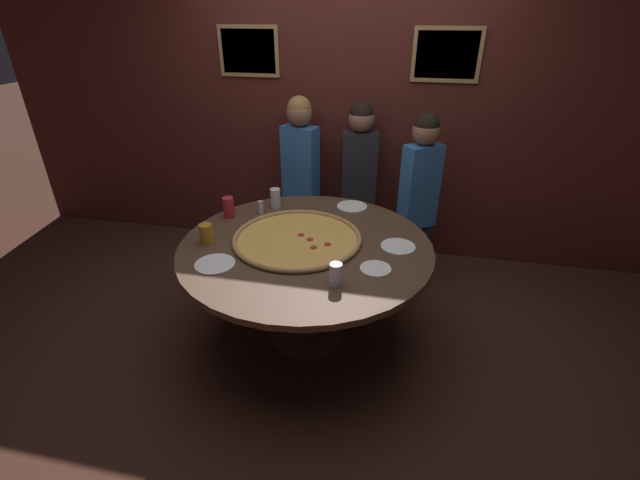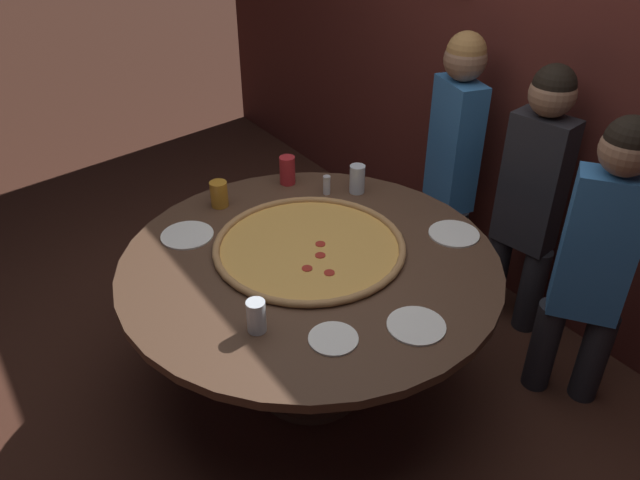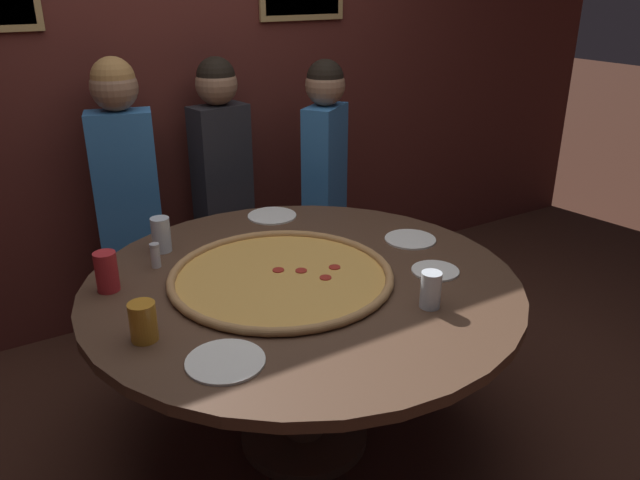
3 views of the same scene
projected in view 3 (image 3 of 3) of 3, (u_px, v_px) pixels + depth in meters
The scene contains 16 objects.
ground_plane at pixel (304, 438), 2.60m from camera, with size 24.00×24.00×0.00m, color #422319.
back_wall at pixel (164, 76), 3.19m from camera, with size 6.40×0.08×2.60m.
dining_table at pixel (303, 309), 2.36m from camera, with size 1.61×1.61×0.74m.
giant_pizza at pixel (281, 276), 2.31m from camera, with size 0.84×0.84×0.03m.
drink_cup_far_right at pixel (161, 235), 2.52m from camera, with size 0.08×0.08×0.14m, color silver.
drink_cup_beside_pizza at pixel (143, 322), 1.90m from camera, with size 0.08×0.08×0.13m, color #BC7A23.
drink_cup_centre_back at pixel (107, 272), 2.20m from camera, with size 0.08×0.08×0.15m, color #B22328.
drink_cup_by_shaker at pixel (431, 290), 2.10m from camera, with size 0.07×0.07×0.13m, color silver.
white_plate_left_side at pixel (272, 216), 2.91m from camera, with size 0.23×0.23×0.01m, color white.
white_plate_beside_cup at pixel (410, 239), 2.65m from camera, with size 0.22×0.22×0.01m, color white.
white_plate_right_side at pixel (225, 361), 1.81m from camera, with size 0.23×0.23×0.01m, color white.
white_plate_near_front at pixel (435, 271), 2.37m from camera, with size 0.18×0.18×0.01m, color white.
condiment_shaker at pixel (155, 255), 2.39m from camera, with size 0.04×0.04×0.10m.
diner_centre_back at pixel (127, 189), 3.03m from camera, with size 0.38×0.23×1.45m.
diner_far_right at pixel (325, 173), 3.39m from camera, with size 0.35×0.31×1.39m.
diner_far_left at pixel (222, 176), 3.30m from camera, with size 0.37×0.21×1.41m.
Camera 3 is at (-1.03, -1.80, 1.78)m, focal length 35.00 mm.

